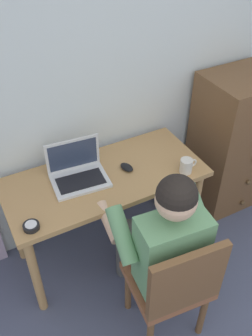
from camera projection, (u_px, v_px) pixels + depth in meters
wall_back at (123, 65)px, 2.36m from camera, size 4.80×0.05×2.50m
desk at (105, 189)px, 2.41m from camera, size 1.27×0.57×0.72m
dresser at (233, 143)px, 2.89m from camera, size 0.55×0.49×1.12m
chair at (174, 284)px, 2.01m from camera, size 0.46×0.44×0.87m
person_seated at (160, 238)px, 2.02m from camera, size 0.56×0.61×1.19m
laptop at (78, 172)px, 2.29m from camera, size 0.36×0.28×0.24m
computer_mouse at (127, 167)px, 2.38m from camera, size 0.08×0.11×0.03m
desk_clock at (31, 226)px, 2.00m from camera, size 0.09×0.09×0.03m
coffee_mug at (187, 166)px, 2.34m from camera, size 0.12×0.08×0.09m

